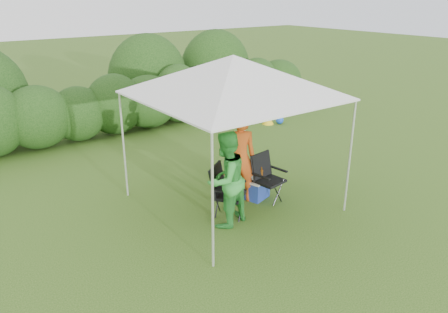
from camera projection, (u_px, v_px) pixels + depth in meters
ground at (248, 212)px, 8.11m from camera, size 70.00×70.00×0.00m
hedge at (118, 105)px, 12.40m from camera, size 14.26×1.53×1.80m
canopy at (233, 76)px, 7.62m from camera, size 3.10×3.10×2.83m
chair_right at (266, 174)px, 8.46m from camera, size 0.64×0.59×0.93m
chair_left at (224, 188)px, 7.80m from camera, size 0.76×0.75×0.97m
man at (239, 158)px, 8.27m from camera, size 0.77×0.66×1.78m
woman at (226, 180)px, 7.42m from camera, size 0.96×0.83×1.70m
cooler at (257, 189)px, 8.61m from camera, size 0.55×0.47×0.40m
bottle at (261, 173)px, 8.50m from camera, size 0.07×0.07×0.26m
lawn_toy at (271, 119)px, 13.49m from camera, size 0.60×0.50×0.30m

